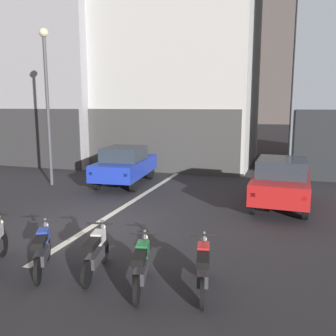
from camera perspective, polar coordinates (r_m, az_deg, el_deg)
ground_plane at (r=10.86m, az=-11.20°, el=-8.59°), size 120.00×120.00×0.00m
lane_centre_line at (r=16.18m, az=-0.91°, el=-2.31°), size 0.20×18.00×0.01m
building_corner_left at (r=26.58m, az=-18.01°, el=19.86°), size 9.93×9.51×16.54m
building_mid_block at (r=22.87m, az=1.90°, el=22.75°), size 8.69×8.12×17.09m
car_blue_crossing_near at (r=15.84m, az=-6.69°, el=0.61°), size 2.13×4.24×1.64m
car_red_parked_kerbside at (r=12.87m, az=17.26°, el=-1.88°), size 1.89×4.15×1.64m
car_silver_down_street at (r=23.09m, az=8.18°, el=3.44°), size 2.26×4.29×1.64m
street_lamp at (r=16.20m, az=-18.37°, el=11.27°), size 0.36×0.36×6.45m
motorcycle_blue_row_left_mid at (r=8.11m, az=-19.01°, el=-11.94°), size 0.82×1.52×0.98m
motorcycle_white_row_centre at (r=7.71m, az=-11.17°, el=-12.73°), size 0.55×1.65×0.98m
motorcycle_green_row_right_mid at (r=7.03m, az=-4.16°, el=-14.88°), size 0.59×1.64×0.98m
motorcycle_red_row_rightmost at (r=6.95m, az=5.48°, el=-15.17°), size 0.55×1.65×0.98m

